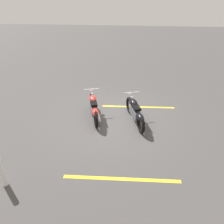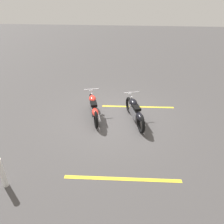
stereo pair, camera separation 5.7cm
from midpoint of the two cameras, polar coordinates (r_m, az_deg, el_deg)
The scene contains 6 objects.
ground_plane at distance 8.58m, azimuth 0.30°, elevation -1.57°, with size 60.00×60.00×0.00m, color #474444.
motorcycle_bright_foreground at distance 8.41m, azimuth -5.20°, elevation 1.22°, with size 2.16×0.86×1.04m.
motorcycle_dark_foreground at distance 8.13m, azimuth 6.09°, elevation 0.13°, with size 2.15×0.88×1.04m.
bollard_post at distance 6.20m, azimuth -27.89°, elevation -14.39°, with size 0.14×0.14×0.89m, color white.
parking_stripe_near at distance 9.49m, azimuth 6.84°, elevation 1.42°, with size 3.20×0.12×0.01m, color yellow.
parking_stripe_mid at distance 6.01m, azimuth 2.56°, elevation -17.67°, with size 3.20×0.12×0.01m, color yellow.
Camera 2 is at (7.35, 0.71, 4.37)m, focal length 33.72 mm.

